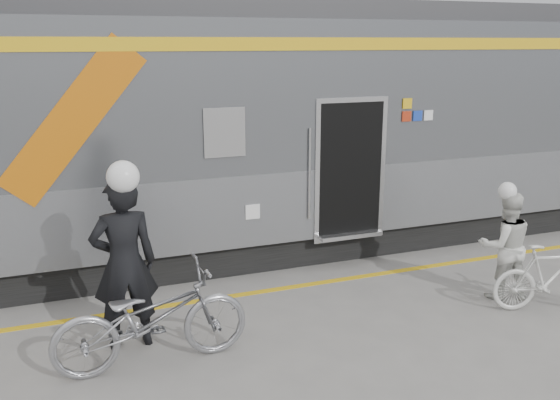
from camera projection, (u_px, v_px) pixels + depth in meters
name	position (u px, v px, depth m)	size (l,w,h in m)	color
ground	(346.00, 361.00, 6.66)	(90.00, 90.00, 0.00)	slate
train	(189.00, 132.00, 9.65)	(24.00, 3.17, 4.10)	black
safety_strip	(279.00, 289.00, 8.61)	(24.00, 0.12, 0.01)	gold
man	(124.00, 264.00, 6.77)	(0.75, 0.49, 2.05)	black
bicycle_left	(152.00, 318.00, 6.46)	(0.75, 2.15, 1.13)	#929398
woman	(505.00, 246.00, 8.16)	(0.74, 0.58, 1.52)	silver
bicycle_right	(550.00, 277.00, 7.84)	(0.43, 1.53, 0.92)	silver
helmet_man	(117.00, 160.00, 6.46)	(0.36, 0.36, 0.36)	white
helmet_woman	(511.00, 184.00, 7.93)	(0.24, 0.24, 0.24)	white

